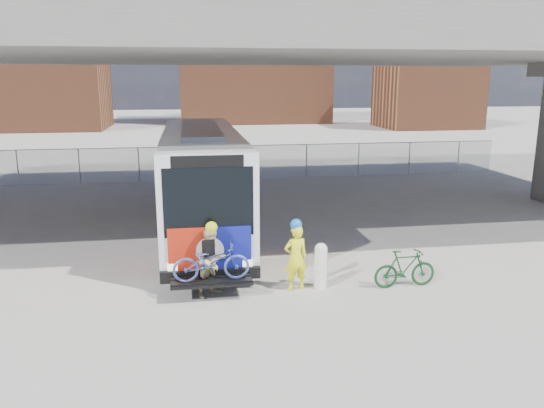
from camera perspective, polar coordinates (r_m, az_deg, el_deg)
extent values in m
plane|color=#9E9991|center=(17.32, -0.48, -4.57)|extent=(160.00, 160.00, 0.00)
cube|color=silver|center=(19.19, -7.59, 3.09)|extent=(2.55, 12.00, 3.20)
cube|color=black|center=(19.58, -7.70, 5.19)|extent=(2.61, 11.00, 1.28)
cube|color=black|center=(13.29, -6.85, 0.23)|extent=(2.24, 0.12, 1.76)
cube|color=black|center=(13.09, -6.97, 4.60)|extent=(1.78, 0.12, 0.30)
cube|color=black|center=(13.74, -6.61, -7.54)|extent=(2.55, 0.20, 0.30)
cube|color=#AE1F0D|center=(13.54, -9.02, -5.01)|extent=(1.00, 0.08, 1.20)
cube|color=navy|center=(13.58, -4.36, -4.83)|extent=(1.00, 0.08, 1.20)
cylinder|color=silver|center=(13.53, -6.69, -4.95)|extent=(0.70, 0.06, 0.70)
cube|color=gray|center=(18.97, -7.75, 8.06)|extent=(1.28, 7.20, 0.14)
cube|color=black|center=(13.27, -6.51, -8.30)|extent=(2.00, 0.70, 0.06)
cylinder|color=black|center=(15.28, -11.26, -5.33)|extent=(0.30, 1.00, 1.00)
cylinder|color=black|center=(15.36, -2.59, -4.99)|extent=(0.30, 1.00, 1.00)
cylinder|color=black|center=(23.60, -10.61, 1.30)|extent=(0.30, 1.00, 1.00)
cylinder|color=black|center=(23.64, -5.00, 1.51)|extent=(0.30, 1.00, 1.00)
cube|color=#AE1F0D|center=(15.64, -11.87, -1.87)|extent=(0.06, 2.60, 1.70)
cube|color=navy|center=(17.19, -11.65, -0.49)|extent=(0.06, 1.40, 1.70)
cube|color=#AE1F0D|center=(15.72, -2.33, -1.51)|extent=(0.06, 2.60, 1.70)
cube|color=navy|center=(17.26, -2.97, -0.17)|extent=(0.06, 1.40, 1.70)
imported|color=#404F8E|center=(13.09, -6.57, -6.17)|extent=(1.91, 0.74, 0.99)
cube|color=#605E59|center=(20.49, -2.29, 17.31)|extent=(40.00, 16.00, 1.50)
cube|color=#605E59|center=(20.56, -2.31, 19.54)|extent=(40.00, 0.60, 0.80)
cylinder|color=gray|center=(29.16, -20.01, 3.80)|extent=(0.06, 0.06, 1.80)
cylinder|color=gray|center=(28.68, -12.12, 4.16)|extent=(0.06, 0.06, 1.80)
cylinder|color=gray|center=(28.74, -4.12, 4.44)|extent=(0.06, 0.06, 1.80)
cylinder|color=gray|center=(29.36, 3.71, 4.64)|extent=(0.06, 0.06, 1.80)
cylinder|color=gray|center=(30.49, 11.08, 4.74)|extent=(0.06, 0.06, 1.80)
cylinder|color=gray|center=(32.09, 17.83, 4.77)|extent=(0.06, 0.06, 1.80)
plane|color=gray|center=(28.74, -4.12, 4.44)|extent=(30.00, 0.00, 30.00)
cube|color=gray|center=(28.62, -4.15, 6.26)|extent=(30.00, 0.05, 0.04)
cube|color=brown|center=(63.23, -23.93, 11.93)|extent=(14.00, 10.00, 10.00)
cube|color=brown|center=(68.82, -2.15, 13.89)|extent=(18.00, 12.00, 12.00)
cube|color=brown|center=(62.22, 16.36, 11.59)|extent=(10.00, 8.00, 8.00)
cylinder|color=brown|center=(73.52, 4.05, 18.90)|extent=(2.20, 2.20, 25.00)
cylinder|color=silver|center=(13.87, 5.25, -6.93)|extent=(0.32, 0.32, 1.07)
sphere|color=silver|center=(13.69, 5.30, -4.84)|extent=(0.32, 0.32, 0.32)
imported|color=#F5F619|center=(13.61, 2.57, -5.80)|extent=(0.70, 0.53, 1.73)
sphere|color=blue|center=(13.35, 2.61, -2.22)|extent=(0.30, 0.30, 0.30)
imported|color=#D8C28A|center=(13.36, -6.44, -6.21)|extent=(1.08, 1.04, 1.75)
sphere|color=#D1DD17|center=(13.09, -6.54, -2.52)|extent=(0.30, 0.30, 0.30)
cube|color=black|center=(13.07, -6.85, -4.71)|extent=(0.32, 0.30, 0.40)
imported|color=#133D1C|center=(14.31, 14.11, -6.75)|extent=(1.71, 0.56, 1.02)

